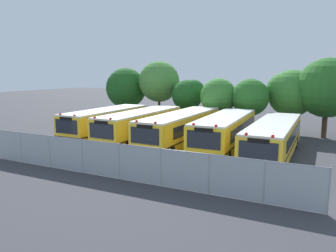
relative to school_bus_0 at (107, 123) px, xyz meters
name	(u,v)px	position (x,y,z in m)	size (l,w,h in m)	color
ground_plane	(179,147)	(6.97, -0.05, -1.45)	(160.00, 160.00, 0.00)	#38383D
school_bus_0	(107,123)	(0.00, 0.00, 0.00)	(2.66, 9.82, 2.76)	yellow
school_bus_1	(141,126)	(3.51, -0.10, 0.01)	(2.65, 10.35, 2.77)	yellow
school_bus_2	(181,128)	(7.01, 0.16, 0.01)	(2.70, 11.27, 2.77)	yellow
school_bus_3	(225,132)	(10.53, 0.12, 0.01)	(2.81, 10.45, 2.79)	yellow
school_bus_4	(274,138)	(13.99, -0.19, -0.08)	(2.62, 11.34, 2.60)	yellow
tree_0	(125,88)	(-4.17, 9.36, 2.55)	(4.68, 4.68, 6.32)	#4C3823
tree_1	(159,81)	(0.16, 9.54, 3.37)	(4.54, 4.54, 7.06)	#4C3823
tree_2	(189,94)	(4.24, 8.53, 2.08)	(3.45, 3.22, 5.06)	#4C3823
tree_3	(218,96)	(7.73, 7.22, 2.10)	(3.46, 3.46, 5.24)	#4C3823
tree_4	(251,97)	(10.88, 7.30, 2.12)	(3.39, 3.39, 5.21)	#4C3823
tree_5	(289,93)	(13.92, 9.42, 2.46)	(4.49, 4.34, 6.03)	#4C3823
tree_6	(327,88)	(17.06, 8.86, 3.01)	(5.19, 5.19, 7.05)	#4C3823
chainlink_fence	(119,161)	(7.14, -8.46, -0.42)	(20.34, 0.07, 2.00)	#9EA0A3
traffic_cone	(172,178)	(9.89, -7.66, -1.21)	(0.37, 0.37, 0.49)	#EA5914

